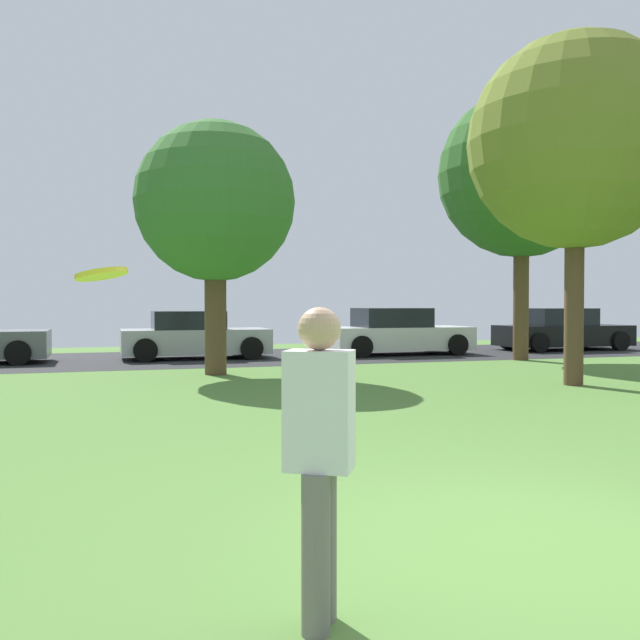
% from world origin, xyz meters
% --- Properties ---
extents(ground_plane, '(44.00, 44.00, 0.00)m').
position_xyz_m(ground_plane, '(0.00, 0.00, 0.00)').
color(ground_plane, '#547F38').
extents(road_strip, '(44.00, 6.40, 0.01)m').
position_xyz_m(road_strip, '(0.00, 16.00, 0.00)').
color(road_strip, '#28282B').
rests_on(road_strip, ground_plane).
extents(birch_tree_lone, '(4.60, 4.60, 7.44)m').
position_xyz_m(birch_tree_lone, '(8.26, 12.70, 5.12)').
color(birch_tree_lone, brown).
rests_on(birch_tree_lone, ground_plane).
extents(maple_tree_near, '(3.52, 3.52, 5.58)m').
position_xyz_m(maple_tree_near, '(-0.43, 11.32, 3.79)').
color(maple_tree_near, brown).
rests_on(maple_tree_near, ground_plane).
extents(oak_tree_right, '(4.09, 4.09, 6.71)m').
position_xyz_m(oak_tree_right, '(5.87, 7.30, 4.65)').
color(oak_tree_right, brown).
rests_on(oak_tree_right, ground_plane).
extents(person_catcher, '(0.39, 0.35, 1.57)m').
position_xyz_m(person_catcher, '(-1.76, -0.79, 0.86)').
color(person_catcher, slate).
rests_on(person_catcher, ground_plane).
extents(frisbee_disc, '(0.38, 0.38, 0.08)m').
position_xyz_m(frisbee_disc, '(-2.77, -0.22, 1.74)').
color(frisbee_disc, yellow).
extents(parked_car_silver, '(4.11, 2.00, 1.35)m').
position_xyz_m(parked_car_silver, '(-0.35, 15.87, 0.62)').
color(parked_car_silver, '#B7B7BC').
rests_on(parked_car_silver, ground_plane).
extents(parked_car_white, '(4.40, 2.05, 1.43)m').
position_xyz_m(parked_car_white, '(5.79, 15.62, 0.65)').
color(parked_car_white, white).
rests_on(parked_car_white, ground_plane).
extents(parked_car_black, '(4.44, 2.04, 1.41)m').
position_xyz_m(parked_car_black, '(11.94, 15.87, 0.64)').
color(parked_car_black, black).
rests_on(parked_car_black, ground_plane).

